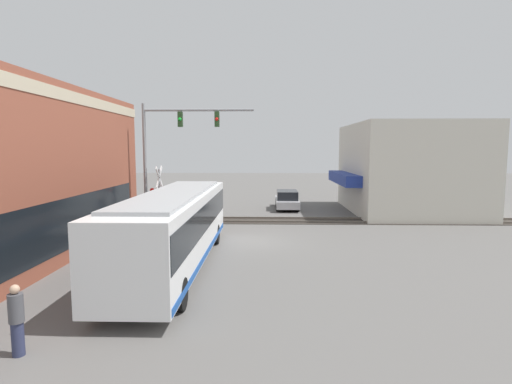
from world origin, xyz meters
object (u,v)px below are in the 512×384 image
(city_bus, at_px, (175,226))
(parked_car_silver, at_px, (287,200))
(crossing_signal, at_px, (159,190))
(pedestrian_by_lamp, at_px, (17,320))
(pedestrian_at_crossing, at_px, (171,210))

(city_bus, xyz_separation_m, parked_car_silver, (16.22, -5.40, -1.03))
(city_bus, relative_size, crossing_signal, 3.28)
(crossing_signal, bearing_deg, parked_car_silver, -47.45)
(city_bus, distance_m, pedestrian_by_lamp, 7.54)
(parked_car_silver, distance_m, pedestrian_at_crossing, 10.48)
(city_bus, bearing_deg, parked_car_silver, -18.41)
(pedestrian_at_crossing, bearing_deg, crossing_signal, 140.52)
(pedestrian_at_crossing, bearing_deg, pedestrian_by_lamp, -179.00)
(city_bus, relative_size, parked_car_silver, 2.61)
(city_bus, height_order, pedestrian_by_lamp, city_bus)
(crossing_signal, distance_m, pedestrian_by_lamp, 15.83)
(pedestrian_by_lamp, height_order, pedestrian_at_crossing, pedestrian_at_crossing)
(crossing_signal, xyz_separation_m, pedestrian_by_lamp, (-15.75, -0.83, -1.42))
(parked_car_silver, bearing_deg, pedestrian_by_lamp, 162.20)
(city_bus, xyz_separation_m, pedestrian_at_crossing, (9.22, 2.40, -0.80))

